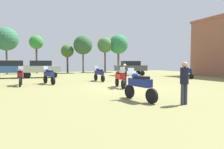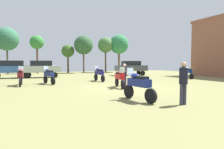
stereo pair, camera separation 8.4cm
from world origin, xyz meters
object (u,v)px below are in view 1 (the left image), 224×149
person_1 (184,80)px  tree_3 (105,45)px  car_4 (131,67)px  tree_1 (36,43)px  motorcycle_8 (99,74)px  motorcycle_2 (187,72)px  motorcycle_1 (49,75)px  motorcycle_6 (21,76)px  tree_4 (118,45)px  car_2 (41,68)px  person_3 (125,73)px  tree_7 (6,39)px  motorcycle_7 (120,78)px  tree_9 (83,45)px  motorcycle_9 (139,85)px  tree_2 (67,51)px  car_3 (11,68)px

person_1 → tree_3: bearing=75.8°
car_4 → tree_1: (-11.78, 10.48, 3.85)m
car_4 → motorcycle_8: bearing=140.9°
motorcycle_2 → motorcycle_8: 10.05m
motorcycle_1 → motorcycle_6: bearing=172.1°
motorcycle_6 → tree_4: tree_4 is taller
motorcycle_1 → car_2: bearing=73.3°
person_3 → tree_7: size_ratio=0.24×
motorcycle_7 → tree_9: size_ratio=0.32×
motorcycle_2 → tree_7: (-19.01, 16.77, 4.58)m
motorcycle_7 → tree_9: bearing=-89.0°
motorcycle_2 → motorcycle_7: bearing=-148.7°
motorcycle_9 → motorcycle_7: bearing=65.8°
tree_2 → tree_9: tree_9 is taller
person_1 → tree_2: bearing=89.7°
tree_4 → tree_2: bearing=173.2°
tree_7 → motorcycle_6: bearing=-82.2°
motorcycle_1 → tree_1: 18.12m
motorcycle_9 → car_2: (-3.20, 16.67, 0.44)m
motorcycle_9 → car_4: 18.28m
motorcycle_9 → motorcycle_2: bearing=28.1°
car_3 → person_1: size_ratio=2.50×
tree_1 → tree_9: (7.54, -1.07, -0.20)m
motorcycle_1 → tree_3: (11.69, 16.94, 4.28)m
motorcycle_6 → tree_4: 23.93m
car_2 → tree_3: bearing=-48.8°
motorcycle_6 → tree_4: (16.34, 16.90, 4.47)m
motorcycle_1 → person_3: size_ratio=1.26×
car_3 → motorcycle_7: bearing=-153.7°
person_3 → tree_1: bearing=103.7°
motorcycle_1 → car_2: 7.65m
motorcycle_1 → tree_7: (-4.40, 16.45, 4.57)m
car_3 → tree_2: (8.14, 9.60, 2.58)m
motorcycle_9 → tree_7: 26.95m
motorcycle_2 → tree_3: size_ratio=0.32×
motorcycle_6 → person_3: person_3 is taller
motorcycle_6 → person_3: (7.24, -3.22, 0.24)m
motorcycle_9 → car_3: (-6.34, 17.09, 0.44)m
motorcycle_8 → motorcycle_7: bearing=-98.4°
motorcycle_6 → tree_2: 19.56m
motorcycle_1 → tree_4: size_ratio=0.30×
tree_1 → tree_3: 11.85m
person_1 → tree_1: (-4.44, 28.14, 3.98)m
motorcycle_7 → tree_1: tree_1 is taller
person_1 → tree_3: size_ratio=0.27×
motorcycle_2 → person_3: (-9.46, -3.26, 0.25)m
motorcycle_7 → car_2: size_ratio=0.48×
motorcycle_6 → motorcycle_8: motorcycle_6 is taller
motorcycle_8 → tree_4: (9.64, 15.88, 4.47)m
car_2 → person_3: car_2 is taller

